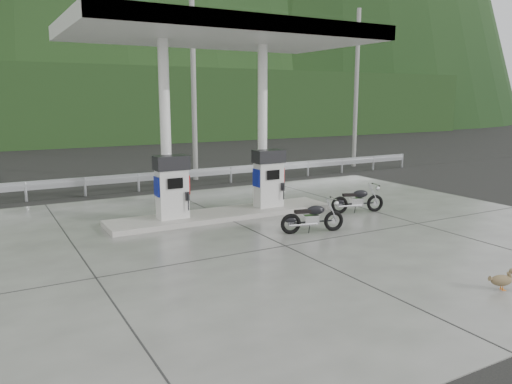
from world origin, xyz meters
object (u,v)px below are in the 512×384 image
gas_pump_right (269,178)px  gas_pump_left (172,187)px  duck (501,281)px  motorcycle_right (358,200)px  motorcycle_left (313,218)px

gas_pump_right → gas_pump_left: bearing=180.0°
gas_pump_left → gas_pump_right: 3.20m
gas_pump_left → duck: size_ratio=3.63×
gas_pump_left → motorcycle_right: gas_pump_left is taller
gas_pump_right → motorcycle_right: 2.88m
motorcycle_left → duck: size_ratio=3.35×
gas_pump_left → motorcycle_left: size_ratio=1.08×
motorcycle_left → motorcycle_right: 2.90m
gas_pump_left → motorcycle_left: 4.08m
motorcycle_left → duck: bearing=-68.1°
gas_pump_right → duck: gas_pump_right is taller
motorcycle_right → duck: motorcycle_right is taller
motorcycle_left → gas_pump_right: bearing=98.3°
gas_pump_left → gas_pump_right: bearing=0.0°
gas_pump_right → duck: bearing=-87.1°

